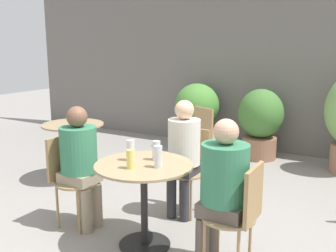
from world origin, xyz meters
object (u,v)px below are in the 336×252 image
object	(u,v)px
seated_person_0	(222,183)
bistro_chair_0	(241,210)
bistro_chair_3	(208,131)
potted_plant_1	(260,120)
seated_person_2	(80,157)
seated_person_1	(183,148)
beer_glass_2	(156,151)
beer_glass_3	(131,150)
potted_plant_0	(197,109)
beer_glass_1	(158,157)
beer_glass_0	(130,159)
cafe_table_far	(73,138)
bistro_chair_1	(190,162)
cafe_table_near	(144,183)
bistro_chair_2	(69,172)

from	to	relation	value
seated_person_0	bistro_chair_0	bearing A→B (deg)	90.00
bistro_chair_3	potted_plant_1	world-z (taller)	potted_plant_1
bistro_chair_0	seated_person_2	distance (m)	1.56
seated_person_1	beer_glass_2	world-z (taller)	seated_person_1
beer_glass_3	potted_plant_0	bearing A→B (deg)	106.06
bistro_chair_3	potted_plant_1	xyz separation A→B (m)	(0.48, 0.80, 0.07)
seated_person_1	beer_glass_2	xyz separation A→B (m)	(0.03, -0.55, 0.11)
potted_plant_0	beer_glass_1	bearing A→B (deg)	-69.19
beer_glass_0	beer_glass_3	bearing A→B (deg)	124.59
cafe_table_far	beer_glass_0	bearing A→B (deg)	-33.23
seated_person_2	beer_glass_0	size ratio (longest dim) A/B	7.53
cafe_table_far	bistro_chair_1	distance (m)	1.69
cafe_table_near	beer_glass_1	size ratio (longest dim) A/B	4.57
cafe_table_near	bistro_chair_3	bearing A→B (deg)	101.07
seated_person_2	beer_glass_0	xyz separation A→B (m)	(0.68, -0.15, 0.12)
cafe_table_far	seated_person_1	distance (m)	1.71
cafe_table_near	seated_person_0	xyz separation A→B (m)	(0.70, 0.00, 0.13)
bistro_chair_0	beer_glass_1	size ratio (longest dim) A/B	4.76
cafe_table_far	seated_person_0	distance (m)	2.58
beer_glass_2	seated_person_1	bearing A→B (deg)	93.28
bistro_chair_3	beer_glass_1	bearing A→B (deg)	126.85
cafe_table_far	potted_plant_0	world-z (taller)	potted_plant_0
cafe_table_far	bistro_chair_0	bearing A→B (deg)	-20.25
bistro_chair_1	bistro_chair_3	xyz separation A→B (m)	(-0.44, 1.42, 0.00)
beer_glass_1	seated_person_2	bearing A→B (deg)	179.04
beer_glass_0	beer_glass_3	distance (m)	0.22
seated_person_1	beer_glass_1	size ratio (longest dim) A/B	6.54
beer_glass_2	potted_plant_1	distance (m)	2.94
potted_plant_0	beer_glass_3	bearing A→B (deg)	-73.94
cafe_table_far	bistro_chair_0	world-z (taller)	bistro_chair_0
seated_person_2	beer_glass_2	xyz separation A→B (m)	(0.73, 0.15, 0.13)
bistro_chair_2	beer_glass_2	distance (m)	0.94
cafe_table_near	seated_person_2	bearing A→B (deg)	-179.84
bistro_chair_0	potted_plant_1	bearing A→B (deg)	-165.39
seated_person_2	beer_glass_1	distance (m)	0.87
bistro_chair_0	potted_plant_0	xyz separation A→B (m)	(-1.89, 3.12, 0.14)
bistro_chair_1	beer_glass_3	bearing A→B (deg)	-100.37
cafe_table_near	potted_plant_1	xyz separation A→B (m)	(0.04, 3.08, 0.02)
bistro_chair_2	beer_glass_1	size ratio (longest dim) A/B	4.76
cafe_table_near	bistro_chair_1	world-z (taller)	bistro_chair_1
potted_plant_1	cafe_table_near	bearing A→B (deg)	-90.74
beer_glass_1	bistro_chair_1	bearing A→B (deg)	100.11
seated_person_1	beer_glass_3	world-z (taller)	seated_person_1
seated_person_1	bistro_chair_0	bearing A→B (deg)	-39.63
beer_glass_2	bistro_chair_3	bearing A→B (deg)	102.60
bistro_chair_0	beer_glass_0	world-z (taller)	beer_glass_0
beer_glass_3	seated_person_2	bearing A→B (deg)	-176.74
cafe_table_far	beer_glass_1	world-z (taller)	beer_glass_1
bistro_chair_2	potted_plant_1	xyz separation A→B (m)	(0.89, 3.08, 0.07)
beer_glass_2	potted_plant_0	xyz separation A→B (m)	(-1.07, 2.97, -0.16)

